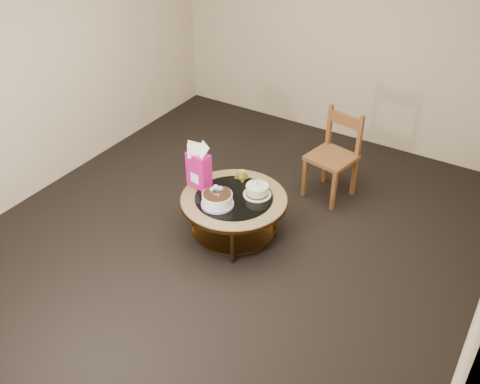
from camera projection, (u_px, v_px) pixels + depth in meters
The scene contains 8 objects.
ground at pixel (234, 235), 5.28m from camera, with size 5.00×5.00×0.00m, color black.
room_walls at pixel (233, 90), 4.40m from camera, with size 4.52×5.02×2.61m.
coffee_table at pixel (234, 204), 5.07m from camera, with size 1.02×1.02×0.46m.
decorated_cake at pixel (217, 200), 4.89m from camera, with size 0.30×0.30×0.18m.
cream_cake at pixel (257, 190), 5.02m from camera, with size 0.27×0.27×0.17m.
gift_bag at pixel (199, 166), 5.05m from camera, with size 0.25×0.19×0.46m.
pillar_candle at pixel (242, 175), 5.27m from camera, with size 0.13×0.13×0.10m.
dining_chair at pixel (334, 155), 5.61m from camera, with size 0.52×0.52×0.95m.
Camera 1 is at (2.21, -3.45, 3.36)m, focal length 40.00 mm.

